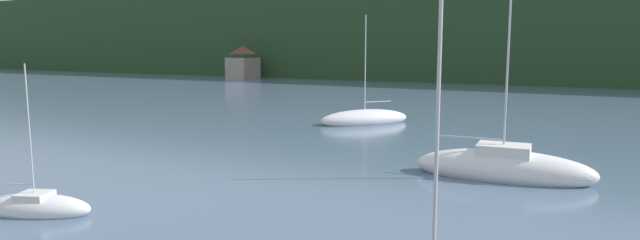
{
  "coord_description": "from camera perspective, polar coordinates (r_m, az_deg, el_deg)",
  "views": [
    {
      "loc": [
        14.41,
        12.82,
        5.93
      ],
      "look_at": [
        0.0,
        38.58,
        1.92
      ],
      "focal_mm": 29.53,
      "sensor_mm": 36.0,
      "label": 1
    }
  ],
  "objects": [
    {
      "name": "wooded_hillside",
      "position": [
        121.46,
        19.29,
        8.37
      ],
      "size": [
        352.0,
        52.07,
        45.44
      ],
      "color": "#264223",
      "rests_on": "ground_plane"
    },
    {
      "name": "shore_building_west",
      "position": [
        106.38,
        -8.36,
        6.17
      ],
      "size": [
        4.86,
        5.8,
        6.51
      ],
      "color": "gray",
      "rests_on": "ground_plane"
    },
    {
      "name": "sailboat_mid_1",
      "position": [
        25.8,
        19.19,
        -4.92
      ],
      "size": [
        8.19,
        3.22,
        8.69
      ],
      "rotation": [
        0.0,
        0.0,
        0.09
      ],
      "color": "white",
      "rests_on": "ground_plane"
    },
    {
      "name": "sailboat_far_2",
      "position": [
        42.14,
        4.86,
        0.11
      ],
      "size": [
        6.54,
        7.39,
        8.98
      ],
      "rotation": [
        0.0,
        0.0,
        4.04
      ],
      "color": "white",
      "rests_on": "ground_plane"
    },
    {
      "name": "sailboat_near_3",
      "position": [
        21.8,
        -28.48,
        -8.3
      ],
      "size": [
        4.35,
        2.91,
        5.71
      ],
      "rotation": [
        0.0,
        0.0,
        0.42
      ],
      "color": "white",
      "rests_on": "ground_plane"
    }
  ]
}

